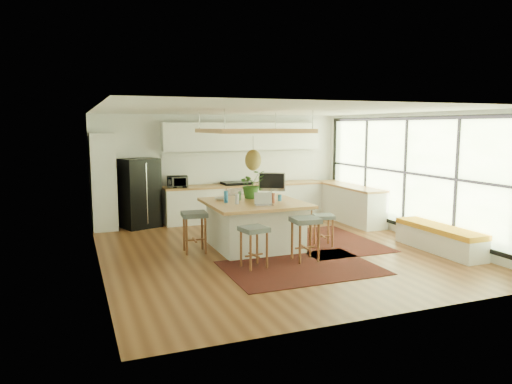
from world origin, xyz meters
name	(u,v)px	position (x,y,z in m)	size (l,w,h in m)	color
floor	(275,250)	(0.00, 0.00, 0.00)	(7.00, 7.00, 0.00)	brown
ceiling	(276,111)	(0.00, 0.00, 2.70)	(7.00, 7.00, 0.00)	white
wall_back	(221,167)	(0.00, 3.50, 1.35)	(6.50, 6.50, 0.00)	white
wall_front	(388,212)	(0.00, -3.50, 1.35)	(6.50, 6.50, 0.00)	white
wall_left	(97,190)	(-3.25, 0.00, 1.35)	(7.00, 7.00, 0.00)	white
wall_right	(413,176)	(3.25, 0.00, 1.35)	(7.00, 7.00, 0.00)	white
window_wall	(412,173)	(3.22, 0.00, 1.40)	(0.10, 6.20, 2.60)	black
pantry	(103,182)	(-2.95, 3.18, 1.12)	(0.55, 0.60, 2.25)	silver
back_counter_base	(245,203)	(0.55, 3.18, 0.44)	(4.20, 0.60, 0.88)	silver
back_counter_top	(245,185)	(0.55, 3.18, 0.90)	(4.24, 0.64, 0.05)	#A56C3A
backsplash	(241,167)	(0.55, 3.48, 1.35)	(4.20, 0.02, 0.80)	white
upper_cabinets	(243,136)	(0.55, 3.32, 2.15)	(4.20, 0.34, 0.70)	silver
range	(236,201)	(0.30, 3.18, 0.50)	(0.76, 0.62, 1.00)	#A5A5AA
right_counter_base	(349,204)	(2.93, 2.00, 0.44)	(0.60, 2.50, 0.88)	silver
right_counter_top	(349,186)	(2.93, 2.00, 0.90)	(0.64, 2.54, 0.05)	#A56C3A
window_bench	(439,239)	(2.95, -1.20, 0.25)	(0.52, 2.00, 0.50)	silver
ceiling_panel	(253,145)	(-0.30, 0.40, 2.05)	(1.86, 1.86, 0.80)	#A56C3A
rug_near	(301,268)	(-0.04, -1.24, 0.01)	(2.60, 1.80, 0.01)	black
rug_right	(327,241)	(1.33, 0.30, 0.01)	(1.80, 2.60, 0.01)	black
fridge	(140,189)	(-2.13, 3.16, 0.93)	(0.82, 0.64, 1.65)	black
island	(254,225)	(-0.29, 0.36, 0.47)	(1.85, 1.85, 0.93)	#A56C3A
stool_near_left	(254,248)	(-0.79, -0.92, 0.35)	(0.42, 0.42, 0.72)	#505959
stool_near_right	(305,242)	(0.22, -0.86, 0.35)	(0.47, 0.47, 0.79)	#505959
stool_right_front	(323,229)	(1.05, -0.04, 0.35)	(0.38, 0.38, 0.65)	#505959
stool_right_back	(302,221)	(1.01, 0.85, 0.35)	(0.41, 0.41, 0.69)	#505959
stool_left_side	(195,234)	(-1.49, 0.44, 0.35)	(0.46, 0.46, 0.79)	#505959
laptop	(264,199)	(-0.28, -0.12, 1.05)	(0.34, 0.36, 0.25)	#A5A5AA
monitor	(272,185)	(0.26, 0.78, 1.19)	(0.57, 0.20, 0.53)	#A5A5AA
microwave	(177,180)	(-1.23, 3.16, 1.09)	(0.50, 0.28, 0.34)	#A5A5AA
island_plant	(251,187)	(-0.18, 0.81, 1.16)	(0.52, 0.58, 0.45)	#1E4C19
island_bowl	(220,199)	(-0.86, 0.78, 0.96)	(0.23, 0.23, 0.06)	silver
island_bottle_0	(226,198)	(-0.84, 0.46, 1.03)	(0.07, 0.07, 0.19)	#2E78B8
island_bottle_1	(238,199)	(-0.69, 0.21, 1.03)	(0.07, 0.07, 0.19)	silver
island_bottle_2	(272,198)	(-0.04, 0.06, 1.03)	(0.07, 0.07, 0.19)	#A65037
island_bottle_3	(270,196)	(0.06, 0.41, 1.03)	(0.07, 0.07, 0.19)	silver
island_bottle_4	(241,196)	(-0.49, 0.61, 1.03)	(0.07, 0.07, 0.19)	#598550
island_bottle_5	(280,196)	(0.21, 0.26, 1.03)	(0.07, 0.07, 0.19)	#2E78B8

